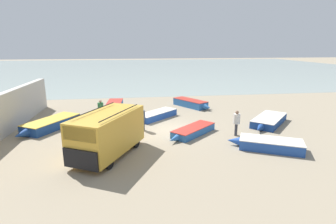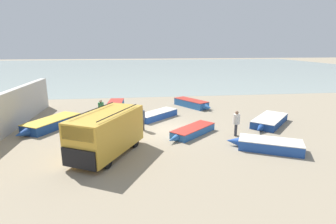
% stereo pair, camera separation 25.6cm
% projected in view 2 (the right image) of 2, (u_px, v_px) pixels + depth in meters
% --- Properties ---
extents(ground_plane, '(200.00, 200.00, 0.00)m').
position_uv_depth(ground_plane, '(170.00, 129.00, 18.53)').
color(ground_plane, gray).
extents(sea_water, '(120.00, 80.00, 0.01)m').
position_uv_depth(sea_water, '(144.00, 68.00, 68.52)').
color(sea_water, '#99A89E').
rests_on(sea_water, ground_plane).
extents(harbor_wall, '(0.50, 15.20, 2.74)m').
position_uv_depth(harbor_wall, '(8.00, 112.00, 17.83)').
color(harbor_wall, '#BCB7AD').
rests_on(harbor_wall, ground_plane).
extents(parked_van, '(3.94, 5.14, 2.48)m').
position_uv_depth(parked_van, '(107.00, 132.00, 13.98)').
color(parked_van, gold).
rests_on(parked_van, ground_plane).
extents(fishing_rowboat_0, '(3.12, 4.18, 0.68)m').
position_uv_depth(fishing_rowboat_0, '(192.00, 104.00, 25.17)').
color(fishing_rowboat_0, '#2D66AD').
rests_on(fishing_rowboat_0, ground_plane).
extents(fishing_rowboat_1, '(4.17, 2.83, 0.60)m').
position_uv_depth(fishing_rowboat_1, '(268.00, 145.00, 14.89)').
color(fishing_rowboat_1, '#234CA3').
rests_on(fishing_rowboat_1, ground_plane).
extents(fishing_rowboat_2, '(1.52, 4.84, 0.67)m').
position_uv_depth(fishing_rowboat_2, '(115.00, 107.00, 23.98)').
color(fishing_rowboat_2, '#2D66AD').
rests_on(fishing_rowboat_2, ground_plane).
extents(fishing_rowboat_3, '(3.72, 3.50, 0.49)m').
position_uv_depth(fishing_rowboat_3, '(192.00, 131.00, 17.43)').
color(fishing_rowboat_3, '#2D66AD').
rests_on(fishing_rowboat_3, ground_plane).
extents(fishing_rowboat_4, '(3.48, 4.92, 0.66)m').
position_uv_depth(fishing_rowboat_4, '(50.00, 124.00, 18.74)').
color(fishing_rowboat_4, navy).
rests_on(fishing_rowboat_4, ground_plane).
extents(fishing_rowboat_5, '(4.18, 4.35, 0.55)m').
position_uv_depth(fishing_rowboat_5, '(269.00, 121.00, 19.62)').
color(fishing_rowboat_5, navy).
rests_on(fishing_rowboat_5, ground_plane).
extents(fishing_rowboat_6, '(3.88, 3.71, 0.54)m').
position_uv_depth(fishing_rowboat_6, '(156.00, 115.00, 21.24)').
color(fishing_rowboat_6, '#234CA3').
rests_on(fishing_rowboat_6, ground_plane).
extents(fisherman_0, '(0.44, 0.44, 1.68)m').
position_uv_depth(fisherman_0, '(236.00, 121.00, 17.03)').
color(fisherman_0, '#38383D').
rests_on(fisherman_0, ground_plane).
extents(fisherman_1, '(0.42, 0.42, 1.61)m').
position_uv_depth(fisherman_1, '(142.00, 117.00, 18.21)').
color(fisherman_1, '#38383D').
rests_on(fisherman_1, ground_plane).
extents(fisherman_2, '(0.44, 0.44, 1.68)m').
position_uv_depth(fisherman_2, '(101.00, 108.00, 20.46)').
color(fisherman_2, navy).
rests_on(fisherman_2, ground_plane).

